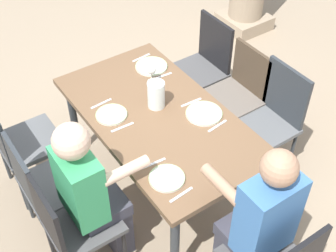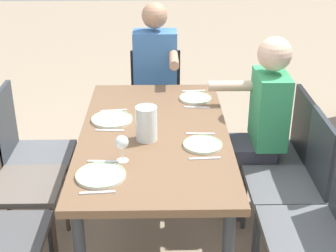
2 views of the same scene
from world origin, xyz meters
The scene contains 24 objects.
ground_plane centered at (0.00, 0.00, 0.00)m, with size 16.00×16.00×0.00m, color gray.
dining_table centered at (0.00, 0.00, 0.70)m, with size 1.60×0.88×0.77m.
chair_west_north centered at (-0.58, 0.86, 0.53)m, with size 0.44×0.44×0.92m.
chair_west_south centered at (-0.58, -0.86, 0.53)m, with size 0.44×0.44×0.91m.
chair_mid_north centered at (-0.10, 0.86, 0.53)m, with size 0.44×0.44×0.89m.
chair_mid_south centered at (-0.10, -0.86, 0.52)m, with size 0.44×0.44×0.90m.
chair_east_north centered at (0.28, 0.87, 0.54)m, with size 0.44×0.44×0.94m.
chair_east_south centered at (0.28, -0.86, 0.51)m, with size 0.44×0.44×0.89m.
diner_woman_green centered at (1.02, 0.00, 0.71)m, with size 0.49×0.35×1.33m.
diner_man_white centered at (0.28, -0.68, 0.69)m, with size 0.35×0.50×1.28m.
plate_0 centered at (-0.50, 0.27, 0.78)m, with size 0.26×0.26×0.02m.
wine_glass_0 centered at (-0.35, 0.17, 0.88)m, with size 0.07×0.07×0.15m.
fork_0 centered at (-0.65, 0.27, 0.78)m, with size 0.02×0.17×0.01m, color silver.
spoon_0 centered at (-0.35, 0.27, 0.78)m, with size 0.02×0.17×0.01m, color silver.
plate_1 centered at (-0.18, -0.27, 0.78)m, with size 0.22×0.22×0.02m.
fork_1 centered at (-0.33, -0.27, 0.78)m, with size 0.02×0.17×0.01m, color silver.
spoon_1 centered at (-0.03, -0.27, 0.78)m, with size 0.02×0.17×0.01m, color silver.
plate_2 centered at (0.17, 0.27, 0.78)m, with size 0.26×0.26×0.02m.
fork_2 centered at (0.02, 0.27, 0.78)m, with size 0.02×0.17×0.01m, color silver.
spoon_2 centered at (0.32, 0.27, 0.78)m, with size 0.02×0.17×0.01m, color silver.
plate_3 centered at (0.52, -0.28, 0.78)m, with size 0.22×0.22×0.02m.
fork_3 centered at (0.37, -0.28, 0.78)m, with size 0.02×0.17×0.01m, color silver.
spoon_3 centered at (0.67, -0.28, 0.78)m, with size 0.02×0.17×0.01m, color silver.
water_pitcher centered at (-0.09, 0.04, 0.87)m, with size 0.12×0.12×0.20m.
Camera 1 is at (2.03, -1.31, 2.94)m, focal length 49.48 mm.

